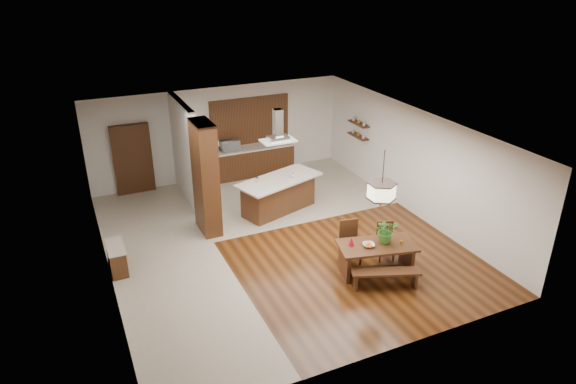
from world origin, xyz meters
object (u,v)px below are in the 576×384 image
dining_chair_right (386,241)px  dining_table (376,252)px  dining_chair_left (351,243)px  microwave (230,145)px  pendant_lantern (382,180)px  hallway_console (117,258)px  foliage_plant (386,231)px  kitchen_island (279,194)px  fruit_bowl (369,245)px  island_cup (293,175)px  range_hood (278,126)px  dining_bench (385,279)px

dining_chair_right → dining_table: bearing=-122.9°
dining_chair_left → microwave: size_ratio=1.72×
pendant_lantern → microwave: size_ratio=2.26×
hallway_console → foliage_plant: (5.46, -2.43, 0.67)m
pendant_lantern → foliage_plant: pendant_lantern is taller
hallway_console → dining_chair_right: size_ratio=1.00×
microwave → kitchen_island: bearing=-86.1°
fruit_bowl → kitchen_island: size_ratio=0.10×
pendant_lantern → kitchen_island: 4.16m
dining_chair_right → island_cup: size_ratio=6.67×
foliage_plant → dining_chair_left: bearing=131.3°
hallway_console → fruit_bowl: size_ratio=3.40×
dining_chair_right → fruit_bowl: size_ratio=3.41×
dining_chair_right → pendant_lantern: (-0.53, -0.40, 1.80)m
range_hood → island_cup: size_ratio=6.81×
dining_table → foliage_plant: foliage_plant is taller
foliage_plant → island_cup: bearing=99.2°
dining_bench → microwave: 7.20m
pendant_lantern → microwave: (-1.20, 6.47, -1.13)m
dining_chair_right → microwave: bearing=125.8°
pendant_lantern → island_cup: bearing=95.6°
kitchen_island → island_cup: size_ratio=19.45×
island_cup → microwave: microwave is taller
foliage_plant → range_hood: range_hood is taller
dining_bench → dining_chair_left: size_ratio=1.46×
range_hood → hallway_console: bearing=-164.2°
foliage_plant → island_cup: 3.65m
fruit_bowl → hallway_console: bearing=154.2°
dining_chair_left → kitchen_island: size_ratio=0.39×
dining_table → pendant_lantern: size_ratio=1.40×
dining_bench → fruit_bowl: bearing=96.7°
kitchen_island → range_hood: (0.00, 0.00, 1.96)m
hallway_console → microwave: microwave is taller
microwave → island_cup: bearing=-79.1°
dining_bench → foliage_plant: size_ratio=2.57×
dining_table → dining_chair_right: size_ratio=2.08×
hallway_console → range_hood: size_ratio=0.98×
dining_chair_right → fruit_bowl: 0.89m
foliage_plant → fruit_bowl: foliage_plant is taller
dining_chair_left → dining_chair_right: (0.82, -0.20, -0.06)m
pendant_lantern → foliage_plant: 1.28m
dining_chair_left → range_hood: size_ratio=1.11×
kitchen_island → island_cup: bearing=-31.9°
fruit_bowl → range_hood: range_hood is taller
dining_bench → island_cup: bearing=92.9°
dining_bench → fruit_bowl: 0.81m
hallway_console → microwave: (4.03, 4.03, 0.80)m
dining_chair_right → fruit_bowl: bearing=-132.4°
dining_bench → dining_chair_right: 1.23m
dining_chair_left → foliage_plant: size_ratio=1.77×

